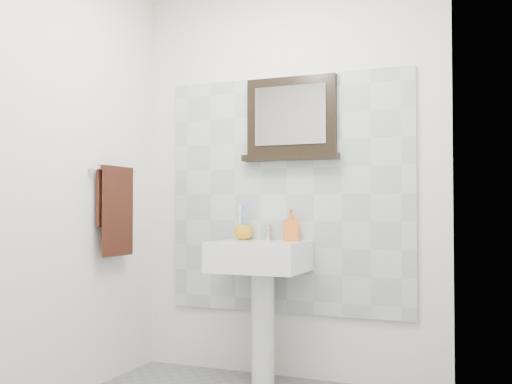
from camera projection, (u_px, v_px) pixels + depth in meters
back_wall at (288, 179)px, 3.80m from camera, size 2.00×0.01×2.50m
front_wall at (45, 144)px, 1.76m from camera, size 2.00×0.01×2.50m
left_wall at (41, 172)px, 3.16m from camera, size 0.01×2.20×2.50m
right_wall at (434, 161)px, 2.41m from camera, size 0.01×2.20×2.50m
splashback at (287, 194)px, 3.79m from camera, size 1.60×0.02×1.50m
pedestal_sink at (260, 272)px, 3.61m from camera, size 0.55×0.44×0.96m
toothbrush_cup at (243, 232)px, 3.81m from camera, size 0.14×0.14×0.09m
toothbrushes at (243, 220)px, 3.81m from camera, size 0.05×0.04×0.21m
soap_dispenser at (291, 225)px, 3.68m from camera, size 0.12×0.12×0.20m
framed_mirror at (291, 121)px, 3.76m from camera, size 0.62×0.11×0.53m
towel_bar at (115, 170)px, 3.68m from camera, size 0.07×0.40×0.03m
hand_towel at (116, 204)px, 3.68m from camera, size 0.06×0.30×0.55m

